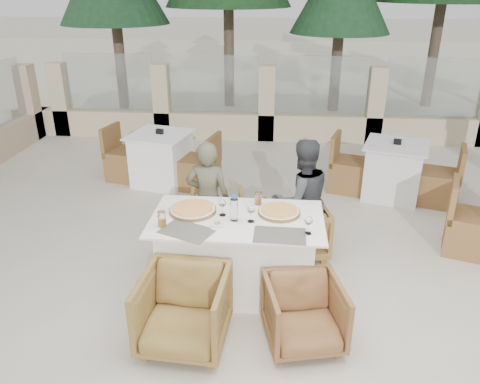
# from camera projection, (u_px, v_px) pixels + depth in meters

# --- Properties ---
(ground) EXTENTS (80.00, 80.00, 0.00)m
(ground) POSITION_uv_depth(u_px,v_px,m) (248.00, 283.00, 4.69)
(ground) COLOR beige
(ground) RESTS_ON ground
(sand_patch) EXTENTS (30.00, 16.00, 0.01)m
(sand_patch) POSITION_uv_depth(u_px,v_px,m) (275.00, 64.00, 17.43)
(sand_patch) COLOR beige
(sand_patch) RESTS_ON ground
(perimeter_wall_far) EXTENTS (10.00, 0.34, 1.60)m
(perimeter_wall_far) POSITION_uv_depth(u_px,v_px,m) (267.00, 98.00, 8.74)
(perimeter_wall_far) COLOR beige
(perimeter_wall_far) RESTS_ON ground
(dining_table) EXTENTS (1.60, 0.90, 0.77)m
(dining_table) POSITION_uv_depth(u_px,v_px,m) (237.00, 254.00, 4.48)
(dining_table) COLOR white
(dining_table) RESTS_ON ground
(placemat_near_left) EXTENTS (0.53, 0.45, 0.00)m
(placemat_near_left) POSITION_uv_depth(u_px,v_px,m) (187.00, 231.00, 4.09)
(placemat_near_left) COLOR #615D53
(placemat_near_left) RESTS_ON dining_table
(placemat_near_right) EXTENTS (0.46, 0.31, 0.00)m
(placemat_near_right) POSITION_uv_depth(u_px,v_px,m) (280.00, 235.00, 4.02)
(placemat_near_right) COLOR #5C564F
(placemat_near_right) RESTS_ON dining_table
(pizza_left) EXTENTS (0.56, 0.56, 0.06)m
(pizza_left) POSITION_uv_depth(u_px,v_px,m) (193.00, 209.00, 4.43)
(pizza_left) COLOR orange
(pizza_left) RESTS_ON dining_table
(pizza_right) EXTENTS (0.46, 0.46, 0.05)m
(pizza_right) POSITION_uv_depth(u_px,v_px,m) (279.00, 211.00, 4.39)
(pizza_right) COLOR orange
(pizza_right) RESTS_ON dining_table
(water_bottle) EXTENTS (0.08, 0.08, 0.25)m
(water_bottle) POSITION_uv_depth(u_px,v_px,m) (234.00, 208.00, 4.23)
(water_bottle) COLOR #BDD9F8
(water_bottle) RESTS_ON dining_table
(wine_glass_centre) EXTENTS (0.10, 0.10, 0.18)m
(wine_glass_centre) POSITION_uv_depth(u_px,v_px,m) (222.00, 206.00, 4.34)
(wine_glass_centre) COLOR white
(wine_glass_centre) RESTS_ON dining_table
(wine_glass_near) EXTENTS (0.10, 0.10, 0.18)m
(wine_glass_near) POSITION_uv_depth(u_px,v_px,m) (251.00, 213.00, 4.22)
(wine_glass_near) COLOR white
(wine_glass_near) RESTS_ON dining_table
(wine_glass_corner) EXTENTS (0.10, 0.10, 0.18)m
(wine_glass_corner) POSITION_uv_depth(u_px,v_px,m) (308.00, 224.00, 4.02)
(wine_glass_corner) COLOR silver
(wine_glass_corner) RESTS_ON dining_table
(beer_glass_left) EXTENTS (0.10, 0.10, 0.15)m
(beer_glass_left) POSITION_uv_depth(u_px,v_px,m) (162.00, 219.00, 4.15)
(beer_glass_left) COLOR orange
(beer_glass_left) RESTS_ON dining_table
(beer_glass_right) EXTENTS (0.09, 0.09, 0.13)m
(beer_glass_right) POSITION_uv_depth(u_px,v_px,m) (258.00, 198.00, 4.56)
(beer_glass_right) COLOR #C8711C
(beer_glass_right) RESTS_ON dining_table
(olive_dish) EXTENTS (0.14, 0.14, 0.04)m
(olive_dish) POSITION_uv_depth(u_px,v_px,m) (218.00, 225.00, 4.16)
(olive_dish) COLOR white
(olive_dish) RESTS_ON dining_table
(armchair_far_left) EXTENTS (0.68, 0.70, 0.57)m
(armchair_far_left) POSITION_uv_depth(u_px,v_px,m) (217.00, 215.00, 5.44)
(armchair_far_left) COLOR olive
(armchair_far_left) RESTS_ON ground
(armchair_far_right) EXTENTS (0.76, 0.77, 0.59)m
(armchair_far_right) POSITION_uv_depth(u_px,v_px,m) (296.00, 229.00, 5.12)
(armchair_far_right) COLOR olive
(armchair_far_right) RESTS_ON ground
(armchair_near_left) EXTENTS (0.74, 0.76, 0.65)m
(armchair_near_left) POSITION_uv_depth(u_px,v_px,m) (184.00, 310.00, 3.80)
(armchair_near_left) COLOR olive
(armchair_near_left) RESTS_ON ground
(armchair_near_right) EXTENTS (0.73, 0.75, 0.57)m
(armchair_near_right) POSITION_uv_depth(u_px,v_px,m) (304.00, 314.00, 3.82)
(armchair_near_right) COLOR brown
(armchair_near_right) RESTS_ON ground
(diner_left) EXTENTS (0.48, 0.33, 1.29)m
(diner_left) POSITION_uv_depth(u_px,v_px,m) (208.00, 199.00, 5.01)
(diner_left) COLOR #51533C
(diner_left) RESTS_ON ground
(diner_right) EXTENTS (0.79, 0.71, 1.34)m
(diner_right) POSITION_uv_depth(u_px,v_px,m) (301.00, 200.00, 4.93)
(diner_right) COLOR #36383B
(diner_right) RESTS_ON ground
(bg_table_a) EXTENTS (1.78, 1.16, 0.77)m
(bg_table_a) POSITION_uv_depth(u_px,v_px,m) (162.00, 159.00, 6.91)
(bg_table_a) COLOR white
(bg_table_a) RESTS_ON ground
(bg_table_b) EXTENTS (1.81, 1.27, 0.77)m
(bg_table_b) POSITION_uv_depth(u_px,v_px,m) (393.00, 171.00, 6.47)
(bg_table_b) COLOR silver
(bg_table_b) RESTS_ON ground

